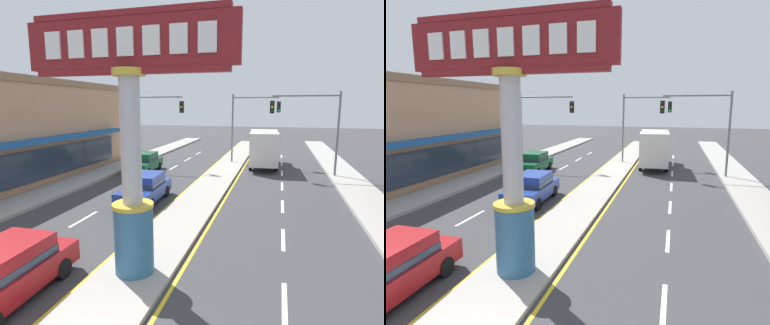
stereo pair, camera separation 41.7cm
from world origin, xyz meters
TOP-DOWN VIEW (x-y plane):
  - median_strip at (0.00, 18.00)m, footprint 2.31×52.00m
  - sidewalk_left at (-8.92, 16.00)m, footprint 2.33×60.00m
  - sidewalk_right at (8.92, 16.00)m, footprint 2.33×60.00m
  - lane_markings at (0.00, 16.65)m, footprint 9.05×52.00m
  - district_sign at (0.00, 5.18)m, footprint 6.22×1.24m
  - traffic_light_left_side at (-6.39, 21.99)m, footprint 4.86×0.46m
  - traffic_light_right_side at (6.39, 21.61)m, footprint 4.86×0.46m
  - traffic_light_median_far at (1.52, 25.81)m, footprint 4.20×0.46m
  - sedan_far_right_lane at (-2.81, 3.16)m, footprint 1.93×4.35m
  - box_truck_near_left_lane at (2.89, 24.58)m, footprint 2.54×7.01m
  - sedan_mid_left_lane at (-2.81, 12.53)m, footprint 1.97×4.37m
  - sedan_far_left_oncoming at (-6.11, 20.05)m, footprint 1.98×4.37m

SIDE VIEW (x-z plane):
  - lane_markings at x=0.00m, z-range 0.00..0.01m
  - median_strip at x=0.00m, z-range 0.00..0.14m
  - sidewalk_left at x=-8.92m, z-range 0.00..0.18m
  - sidewalk_right at x=8.92m, z-range 0.00..0.18m
  - sedan_far_right_lane at x=-2.81m, z-range 0.02..1.55m
  - sedan_mid_left_lane at x=-2.81m, z-range 0.02..1.55m
  - sedan_far_left_oncoming at x=-6.11m, z-range 0.02..1.55m
  - box_truck_near_left_lane at x=2.89m, z-range 0.13..3.25m
  - district_sign at x=0.00m, z-range 0.21..7.78m
  - traffic_light_median_far at x=1.52m, z-range 1.09..7.29m
  - traffic_light_left_side at x=-6.39m, z-range 1.15..7.35m
  - traffic_light_right_side at x=6.39m, z-range 1.15..7.35m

